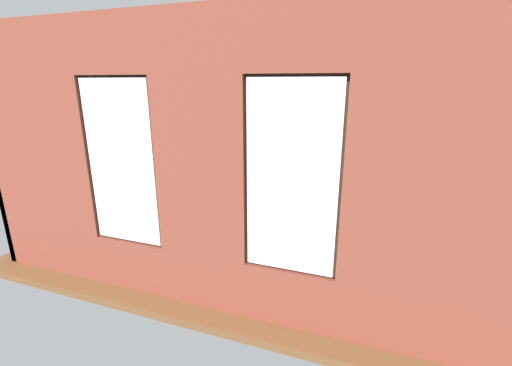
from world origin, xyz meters
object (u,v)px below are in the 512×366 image
at_px(potted_plant_near_tv, 134,188).
at_px(potted_plant_by_left_couch, 393,199).
at_px(coffee_table, 255,195).
at_px(candle_jar, 248,189).
at_px(potted_plant_beside_window_right, 127,218).
at_px(tv_flatscreen, 142,164).
at_px(remote_silver, 276,193).
at_px(couch_left, 420,226).
at_px(papasan_chair, 271,176).
at_px(table_plant_small, 232,187).
at_px(media_console, 145,193).
at_px(cup_ceramic, 255,191).
at_px(potted_plant_between_couches, 307,245).
at_px(remote_gray, 258,195).
at_px(couch_by_window, 204,251).
at_px(potted_plant_foreground_right, 196,154).
at_px(potted_plant_corner_near_left, 421,177).

bearing_deg(potted_plant_near_tv, potted_plant_by_left_couch, -153.87).
height_order(coffee_table, candle_jar, candle_jar).
distance_m(candle_jar, potted_plant_beside_window_right, 2.79).
relative_size(tv_flatscreen, potted_plant_beside_window_right, 0.88).
distance_m(remote_silver, potted_plant_beside_window_right, 3.07).
height_order(couch_left, papasan_chair, couch_left).
distance_m(table_plant_small, media_console, 2.04).
distance_m(cup_ceramic, potted_plant_between_couches, 2.87).
bearing_deg(potted_plant_between_couches, remote_gray, -57.21).
height_order(couch_left, remote_silver, couch_left).
xyz_separation_m(couch_by_window, table_plant_small, (0.56, -2.31, 0.21)).
relative_size(papasan_chair, potted_plant_beside_window_right, 0.81).
height_order(couch_by_window, potted_plant_between_couches, potted_plant_between_couches).
height_order(remote_gray, potted_plant_foreground_right, potted_plant_foreground_right).
xyz_separation_m(candle_jar, media_console, (2.28, 0.46, -0.22)).
distance_m(coffee_table, tv_flatscreen, 2.55).
bearing_deg(tv_flatscreen, couch_by_window, 141.14).
bearing_deg(potted_plant_foreground_right, coffee_table, 146.20).
xyz_separation_m(cup_ceramic, table_plant_small, (0.45, 0.12, 0.07)).
distance_m(papasan_chair, potted_plant_between_couches, 4.07).
height_order(media_console, potted_plant_beside_window_right, potted_plant_beside_window_right).
xyz_separation_m(table_plant_small, potted_plant_by_left_couch, (-3.14, -1.04, -0.22)).
xyz_separation_m(cup_ceramic, remote_silver, (-0.42, -0.14, -0.04)).
bearing_deg(potted_plant_near_tv, papasan_chair, -124.74).
xyz_separation_m(couch_by_window, potted_plant_between_couches, (-1.46, -0.04, 0.32)).
distance_m(couch_left, media_console, 5.55).
bearing_deg(couch_left, tv_flatscreen, -89.41).
distance_m(couch_by_window, potted_plant_foreground_right, 4.51).
xyz_separation_m(table_plant_small, media_console, (2.01, 0.24, -0.28)).
xyz_separation_m(couch_by_window, cup_ceramic, (0.11, -2.43, 0.14)).
height_order(remote_silver, papasan_chair, papasan_chair).
xyz_separation_m(potted_plant_foreground_right, potted_plant_between_couches, (-3.73, 3.83, -0.16)).
xyz_separation_m(media_console, potted_plant_by_left_couch, (-5.15, -1.28, 0.06)).
bearing_deg(remote_gray, potted_plant_foreground_right, -44.43).
relative_size(table_plant_small, remote_silver, 1.25).
height_order(tv_flatscreen, potted_plant_between_couches, tv_flatscreen).
bearing_deg(remote_gray, media_console, -4.56).
xyz_separation_m(tv_flatscreen, potted_plant_beside_window_right, (-1.37, 2.17, -0.21)).
distance_m(couch_left, cup_ceramic, 3.12).
bearing_deg(table_plant_small, candle_jar, -140.40).
relative_size(couch_by_window, potted_plant_between_couches, 1.73).
xyz_separation_m(media_console, potted_plant_beside_window_right, (-1.37, 2.17, 0.44)).
height_order(couch_by_window, couch_left, same).
bearing_deg(potted_plant_corner_near_left, coffee_table, 24.90).
bearing_deg(couch_left, papasan_chair, -117.69).
xyz_separation_m(media_console, tv_flatscreen, (0.00, -0.00, 0.66)).
bearing_deg(remote_gray, remote_silver, -149.34).
bearing_deg(media_console, potted_plant_corner_near_left, -161.92).
relative_size(cup_ceramic, potted_plant_beside_window_right, 0.08).
distance_m(candle_jar, potted_plant_near_tv, 2.26).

